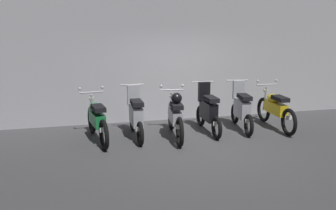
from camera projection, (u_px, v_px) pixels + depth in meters
name	position (u px, v px, depth m)	size (l,w,h in m)	color
ground_plane	(203.00, 145.00, 8.19)	(80.00, 80.00, 0.00)	#424244
back_wall	(175.00, 59.00, 10.13)	(16.00, 0.30, 3.27)	#ADADB2
motorbike_slot_0	(97.00, 119.00, 8.40)	(0.58, 1.94, 1.15)	black
motorbike_slot_1	(136.00, 115.00, 8.64)	(0.56, 1.68, 1.18)	black
motorbike_slot_2	(175.00, 115.00, 8.63)	(0.59, 1.95, 1.15)	black
motorbike_slot_3	(208.00, 111.00, 9.06)	(0.56, 1.68, 1.18)	black
motorbike_slot_4	(241.00, 109.00, 9.28)	(0.56, 1.68, 1.18)	black
motorbike_slot_5	(275.00, 109.00, 9.41)	(0.59, 1.95, 1.15)	black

